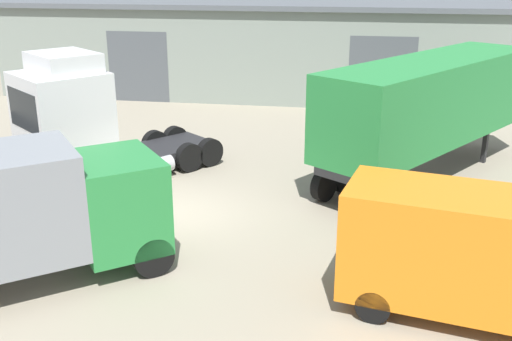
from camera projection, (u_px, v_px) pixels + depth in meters
name	position (u px, v px, depth m)	size (l,w,h in m)	color
ground_plane	(176.00, 214.00, 17.46)	(60.00, 60.00, 0.00)	gray
warehouse_building	(270.00, 44.00, 34.29)	(28.55, 10.48, 4.93)	gray
tractor_unit_white	(79.00, 125.00, 18.95)	(6.04, 6.64, 4.38)	silver
container_trailer_green	(431.00, 103.00, 19.69)	(7.74, 9.64, 3.99)	#28843D
delivery_van_orange	(484.00, 255.00, 11.91)	(5.63, 3.01, 2.69)	orange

